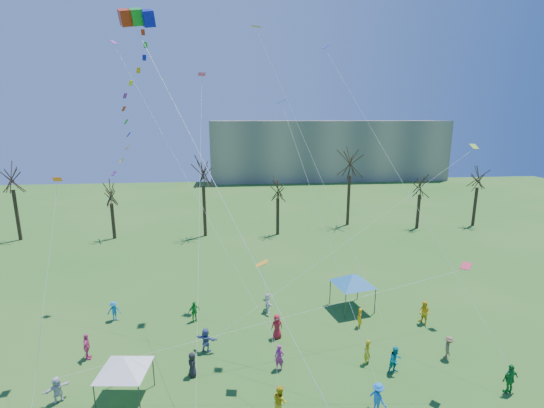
{
  "coord_description": "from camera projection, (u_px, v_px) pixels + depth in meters",
  "views": [
    {
      "loc": [
        -2.77,
        -15.61,
        15.73
      ],
      "look_at": [
        -0.61,
        5.0,
        11.0
      ],
      "focal_mm": 25.0,
      "sensor_mm": 36.0,
      "label": 1
    }
  ],
  "objects": [
    {
      "name": "canopy_tent_white",
      "position": [
        124.0,
        364.0,
        21.09
      ],
      "size": [
        3.67,
        3.67,
        2.77
      ],
      "color": "#3F3F44",
      "rests_on": "ground"
    },
    {
      "name": "small_kites_aloft",
      "position": [
        273.0,
        145.0,
        26.5
      ],
      "size": [
        29.31,
        17.22,
        33.05
      ],
      "color": "#FE540D",
      "rests_on": "ground"
    },
    {
      "name": "festival_crowd",
      "position": [
        271.0,
        349.0,
        24.88
      ],
      "size": [
        27.19,
        13.43,
        1.86
      ],
      "color": "red",
      "rests_on": "ground"
    },
    {
      "name": "big_box_kite",
      "position": [
        136.0,
        106.0,
        19.45
      ],
      "size": [
        5.9,
        6.43,
        23.33
      ],
      "color": "red",
      "rests_on": "ground"
    },
    {
      "name": "bare_tree_row",
      "position": [
        262.0,
        181.0,
        52.0
      ],
      "size": [
        69.12,
        9.63,
        11.67
      ],
      "color": "black",
      "rests_on": "ground"
    },
    {
      "name": "distant_building",
      "position": [
        327.0,
        150.0,
        98.99
      ],
      "size": [
        60.0,
        14.0,
        15.0
      ],
      "primitive_type": "cube",
      "color": "gray",
      "rests_on": "ground"
    },
    {
      "name": "canopy_tent_blue",
      "position": [
        353.0,
        279.0,
        31.41
      ],
      "size": [
        4.09,
        4.09,
        3.13
      ],
      "color": "#3F3F44",
      "rests_on": "ground"
    }
  ]
}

